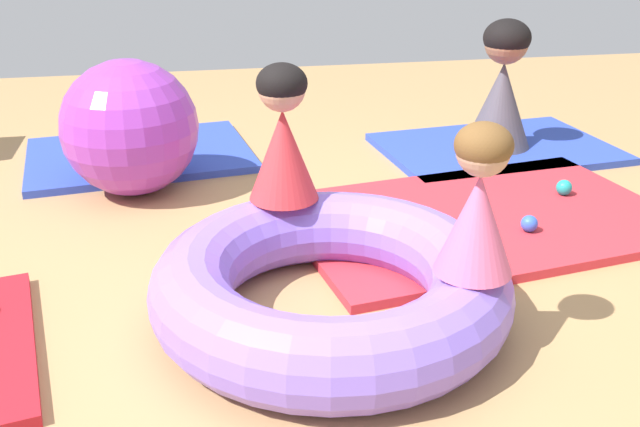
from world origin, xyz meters
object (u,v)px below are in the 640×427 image
at_px(child_in_red, 283,135).
at_px(exercise_ball_large, 130,128).
at_px(child_in_pink, 478,202).
at_px(play_ball_teal, 564,187).
at_px(play_ball_red, 180,139).
at_px(inflatable_cushion, 331,284).
at_px(play_ball_yellow, 415,227).
at_px(play_ball_blue, 529,223).
at_px(adult_seated, 502,86).

height_order(child_in_red, exercise_ball_large, child_in_red).
relative_size(child_in_pink, play_ball_teal, 6.38).
xyz_separation_m(play_ball_red, exercise_ball_large, (-0.22, -0.60, 0.25)).
xyz_separation_m(inflatable_cushion, exercise_ball_large, (-0.72, 1.36, 0.19)).
bearing_deg(play_ball_red, play_ball_yellow, -55.51).
height_order(play_ball_yellow, play_ball_teal, play_ball_teal).
relative_size(child_in_red, play_ball_teal, 6.98).
bearing_deg(child_in_pink, child_in_red, 82.85).
bearing_deg(play_ball_yellow, inflatable_cushion, -130.77).
height_order(play_ball_blue, exercise_ball_large, exercise_ball_large).
bearing_deg(play_ball_red, child_in_red, -74.96).
relative_size(child_in_red, exercise_ball_large, 0.79).
relative_size(inflatable_cushion, child_in_pink, 2.56).
xyz_separation_m(adult_seated, play_ball_blue, (-0.34, -1.13, -0.31)).
bearing_deg(play_ball_teal, exercise_ball_large, 165.58).
height_order(adult_seated, play_ball_yellow, adult_seated).
height_order(play_ball_red, exercise_ball_large, exercise_ball_large).
height_order(child_in_pink, exercise_ball_large, child_in_pink).
bearing_deg(play_ball_teal, play_ball_yellow, -160.71).
distance_m(child_in_red, play_ball_red, 1.62).
relative_size(adult_seated, play_ball_blue, 9.83).
distance_m(adult_seated, play_ball_red, 1.85).
distance_m(child_in_red, play_ball_teal, 1.53).
distance_m(play_ball_red, play_ball_teal, 2.12).
relative_size(adult_seated, play_ball_yellow, 11.63).
bearing_deg(adult_seated, exercise_ball_large, 49.93).
distance_m(child_in_red, play_ball_yellow, 0.74).
relative_size(adult_seated, play_ball_red, 9.64).
distance_m(play_ball_teal, exercise_ball_large, 2.11).
relative_size(child_in_pink, play_ball_red, 6.47).
distance_m(play_ball_red, play_ball_blue, 2.08).
bearing_deg(child_in_pink, play_ball_yellow, 42.63).
height_order(play_ball_yellow, exercise_ball_large, exercise_ball_large).
bearing_deg(play_ball_red, exercise_ball_large, -110.62).
distance_m(play_ball_teal, play_ball_blue, 0.50).
xyz_separation_m(child_in_pink, play_ball_blue, (0.56, 0.73, -0.44)).
bearing_deg(play_ball_teal, inflatable_cushion, -147.28).
relative_size(child_in_pink, play_ball_yellow, 7.81).
relative_size(adult_seated, exercise_ball_large, 1.08).
distance_m(play_ball_red, exercise_ball_large, 0.69).
bearing_deg(inflatable_cushion, play_ball_yellow, 49.23).
bearing_deg(play_ball_blue, adult_seated, 73.52).
xyz_separation_m(inflatable_cushion, play_ball_teal, (1.31, 0.84, -0.06)).
height_order(play_ball_yellow, play_ball_blue, play_ball_blue).
distance_m(adult_seated, play_ball_yellow, 1.39).
bearing_deg(adult_seated, child_in_red, 82.50).
height_order(child_in_pink, play_ball_red, child_in_pink).
xyz_separation_m(adult_seated, exercise_ball_large, (-2.02, -0.25, -0.06)).
height_order(child_in_red, play_ball_teal, child_in_red).
bearing_deg(play_ball_yellow, exercise_ball_large, 145.67).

